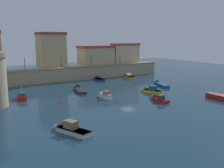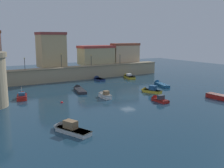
# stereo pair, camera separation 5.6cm
# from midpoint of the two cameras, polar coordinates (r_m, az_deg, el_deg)

# --- Properties ---
(ground_plane) EXTENTS (136.50, 136.50, 0.00)m
(ground_plane) POSITION_cam_midpoint_polar(r_m,az_deg,el_deg) (50.79, 3.54, -2.79)
(ground_plane) COLOR #19384C
(quay_wall) EXTENTS (52.35, 3.27, 3.57)m
(quay_wall) POSITION_cam_midpoint_polar(r_m,az_deg,el_deg) (71.34, -7.70, 2.40)
(quay_wall) COLOR tan
(quay_wall) RESTS_ON ground
(old_town_backdrop) EXTENTS (47.55, 5.98, 9.57)m
(old_town_backdrop) POSITION_cam_midpoint_polar(r_m,az_deg,el_deg) (73.34, -11.45, 6.86)
(old_town_backdrop) COLOR tan
(old_town_backdrop) RESTS_ON ground
(quay_lamp_0) EXTENTS (0.32, 0.32, 2.94)m
(quay_lamp_0) POSITION_cam_midpoint_polar(r_m,az_deg,el_deg) (66.65, -18.48, 4.68)
(quay_lamp_0) COLOR black
(quay_lamp_0) RESTS_ON quay_wall
(quay_lamp_1) EXTENTS (0.32, 0.32, 3.64)m
(quay_lamp_1) POSITION_cam_midpoint_polar(r_m,az_deg,el_deg) (69.31, -10.97, 5.55)
(quay_lamp_1) COLOR black
(quay_lamp_1) RESTS_ON quay_wall
(quay_lamp_2) EXTENTS (0.32, 0.32, 2.96)m
(quay_lamp_2) POSITION_cam_midpoint_polar(r_m,az_deg,el_deg) (72.84, -4.54, 5.62)
(quay_lamp_2) COLOR black
(quay_lamp_2) RESTS_ON quay_wall
(quay_lamp_3) EXTENTS (0.32, 0.32, 2.94)m
(quay_lamp_3) POSITION_cam_midpoint_polar(r_m,az_deg,el_deg) (77.62, 1.77, 5.92)
(quay_lamp_3) COLOR black
(quay_lamp_3) RESTS_ON quay_wall
(moored_boat_0) EXTENTS (1.49, 4.27, 1.66)m
(moored_boat_0) POSITION_cam_midpoint_polar(r_m,az_deg,el_deg) (49.90, -1.72, -2.41)
(moored_boat_0) COLOR white
(moored_boat_0) RESTS_ON ground
(moored_boat_2) EXTENTS (3.00, 5.99, 1.77)m
(moored_boat_2) POSITION_cam_midpoint_polar(r_m,az_deg,el_deg) (73.76, 3.56, 1.65)
(moored_boat_2) COLOR gold
(moored_boat_2) RESTS_ON ground
(moored_boat_3) EXTENTS (1.54, 4.29, 1.66)m
(moored_boat_3) POSITION_cam_midpoint_polar(r_m,az_deg,el_deg) (48.11, 9.99, -3.25)
(moored_boat_3) COLOR red
(moored_boat_3) RESTS_ON ground
(moored_boat_4) EXTENTS (3.13, 7.37, 1.58)m
(moored_boat_4) POSITION_cam_midpoint_polar(r_m,az_deg,el_deg) (56.86, -7.22, -1.15)
(moored_boat_4) COLOR #333338
(moored_boat_4) RESTS_ON ground
(moored_boat_5) EXTENTS (3.50, 7.22, 1.39)m
(moored_boat_5) POSITION_cam_midpoint_polar(r_m,az_deg,el_deg) (63.73, 10.39, 0.03)
(moored_boat_5) COLOR #195689
(moored_boat_5) RESTS_ON ground
(moored_boat_6) EXTENTS (1.81, 5.11, 1.59)m
(moored_boat_6) POSITION_cam_midpoint_polar(r_m,az_deg,el_deg) (52.58, 22.64, -2.64)
(moored_boat_6) COLOR red
(moored_boat_6) RESTS_ON ground
(moored_boat_7) EXTENTS (2.70, 4.61, 2.88)m
(moored_boat_7) POSITION_cam_midpoint_polar(r_m,az_deg,el_deg) (52.03, -18.95, -2.52)
(moored_boat_7) COLOR red
(moored_boat_7) RESTS_ON ground
(moored_boat_8) EXTENTS (2.95, 4.98, 2.46)m
(moored_boat_8) POSITION_cam_midpoint_polar(r_m,az_deg,el_deg) (55.09, 8.26, -1.33)
(moored_boat_8) COLOR gold
(moored_boat_8) RESTS_ON ground
(moored_boat_9) EXTENTS (1.85, 4.47, 1.62)m
(moored_boat_9) POSITION_cam_midpoint_polar(r_m,az_deg,el_deg) (70.11, -3.06, 1.09)
(moored_boat_9) COLOR navy
(moored_boat_9) RESTS_ON ground
(moored_boat_10) EXTENTS (3.70, 6.10, 1.97)m
(moored_boat_10) POSITION_cam_midpoint_polar(r_m,az_deg,el_deg) (32.88, -9.62, -9.50)
(moored_boat_10) COLOR silver
(moored_boat_10) RESTS_ON ground
(mooring_buoy_0) EXTENTS (0.49, 0.49, 0.49)m
(mooring_buoy_0) POSITION_cam_midpoint_polar(r_m,az_deg,el_deg) (47.01, -10.83, -4.03)
(mooring_buoy_0) COLOR red
(mooring_buoy_0) RESTS_ON ground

